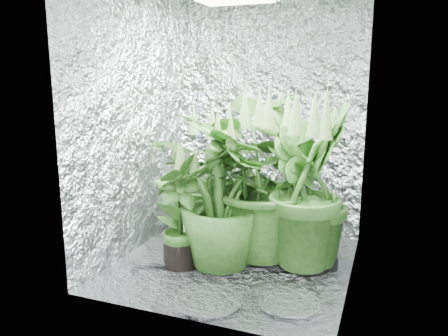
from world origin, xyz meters
TOP-DOWN VIEW (x-y plane):
  - ground at (0.00, 0.00)m, footprint 1.60×1.60m
  - walls at (0.00, 0.00)m, footprint 1.62×1.62m
  - plant_a at (-0.31, 0.36)m, footprint 1.05×1.05m
  - plant_b at (0.28, 0.38)m, footprint 0.82×0.82m
  - plant_c at (0.51, 0.12)m, footprint 0.78×0.78m
  - plant_d at (-0.06, -0.10)m, footprint 0.75×0.75m
  - plant_e at (0.10, 0.14)m, footprint 1.28×1.28m
  - plant_f at (-0.34, -0.17)m, footprint 0.53×0.53m
  - circulation_fan at (0.63, 0.15)m, footprint 0.16×0.26m
  - plant_label at (-0.28, -0.19)m, footprint 0.05×0.04m

SIDE VIEW (x-z plane):
  - ground at x=0.00m, z-range 0.00..0.00m
  - circulation_fan at x=0.63m, z-range -0.02..0.29m
  - plant_label at x=-0.28m, z-range 0.26..0.34m
  - plant_f at x=-0.34m, z-range -0.04..0.84m
  - plant_d at x=-0.06m, z-range -0.04..1.06m
  - plant_a at x=-0.31m, z-range -0.03..1.09m
  - plant_b at x=0.28m, z-range -0.04..1.17m
  - plant_c at x=0.51m, z-range -0.05..1.18m
  - plant_e at x=0.10m, z-range -0.03..1.22m
  - walls at x=0.00m, z-range 0.00..2.00m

